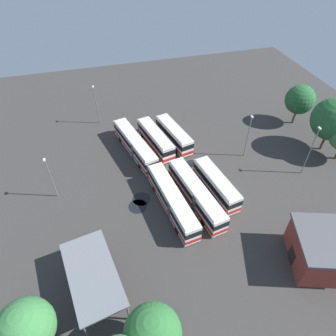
# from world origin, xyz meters

# --- Properties ---
(ground_plane) EXTENTS (92.18, 92.18, 0.00)m
(ground_plane) POSITION_xyz_m (0.00, 0.00, 0.00)
(ground_plane) COLOR #383533
(bus_row0_slot0) EXTENTS (10.54, 4.09, 3.43)m
(bus_row0_slot0) POSITION_xyz_m (-6.42, -5.07, 1.81)
(bus_row0_slot0) COLOR silver
(bus_row0_slot0) RESTS_ON ground_plane
(bus_row0_slot1) EXTENTS (14.15, 4.76, 3.43)m
(bus_row0_slot1) POSITION_xyz_m (-7.49, -1.38, 1.82)
(bus_row0_slot1) COLOR silver
(bus_row0_slot1) RESTS_ON ground_plane
(bus_row0_slot2) EXTENTS (14.14, 4.31, 3.43)m
(bus_row0_slot2) POSITION_xyz_m (-7.80, 2.42, 1.82)
(bus_row0_slot2) COLOR silver
(bus_row0_slot2) RESTS_ON ground_plane
(bus_row1_slot0) EXTENTS (10.58, 4.62, 3.43)m
(bus_row1_slot0) POSITION_xyz_m (7.81, -2.40, 1.81)
(bus_row1_slot0) COLOR silver
(bus_row1_slot0) RESTS_ON ground_plane
(bus_row1_slot1) EXTENTS (11.12, 4.72, 3.43)m
(bus_row1_slot1) POSITION_xyz_m (7.44, 1.21, 1.81)
(bus_row1_slot1) COLOR silver
(bus_row1_slot1) RESTS_ON ground_plane
(bus_row1_slot2) EXTENTS (14.11, 5.72, 3.43)m
(bus_row1_slot2) POSITION_xyz_m (6.65, 5.18, 1.82)
(bus_row1_slot2) COLOR silver
(bus_row1_slot2) RESTS_ON ground_plane
(depot_building) EXTENTS (10.03, 10.70, 5.00)m
(depot_building) POSITION_xyz_m (-21.34, -13.70, 2.52)
(depot_building) COLOR maroon
(depot_building) RESTS_ON ground_plane
(maintenance_shelter) EXTENTS (11.20, 6.93, 3.83)m
(maintenance_shelter) POSITION_xyz_m (-17.25, 14.49, 3.63)
(maintenance_shelter) COLOR slate
(maintenance_shelter) RESTS_ON ground_plane
(lamp_post_near_entrance) EXTENTS (0.56, 0.28, 8.35)m
(lamp_post_near_entrance) POSITION_xyz_m (0.64, -13.49, 4.59)
(lamp_post_near_entrance) COLOR slate
(lamp_post_near_entrance) RESTS_ON ground_plane
(lamp_post_mid_lot) EXTENTS (0.56, 0.28, 8.25)m
(lamp_post_mid_lot) POSITION_xyz_m (18.18, 10.52, 4.54)
(lamp_post_mid_lot) COLOR slate
(lamp_post_mid_lot) RESTS_ON ground_plane
(lamp_post_by_building) EXTENTS (0.56, 0.28, 9.28)m
(lamp_post_by_building) POSITION_xyz_m (-6.17, -20.86, 5.06)
(lamp_post_by_building) COLOR slate
(lamp_post_by_building) RESTS_ON ground_plane
(lamp_post_far_corner) EXTENTS (0.56, 0.28, 7.60)m
(lamp_post_far_corner) POSITION_xyz_m (-0.50, 19.00, 4.21)
(lamp_post_far_corner) COLOR slate
(lamp_post_far_corner) RESTS_ON ground_plane
(tree_east_edge) EXTENTS (5.64, 5.64, 7.50)m
(tree_east_edge) POSITION_xyz_m (-21.71, 20.89, 4.67)
(tree_east_edge) COLOR brown
(tree_east_edge) RESTS_ON ground_plane
(tree_west_edge) EXTENTS (5.68, 5.68, 8.22)m
(tree_west_edge) POSITION_xyz_m (7.56, -27.99, 5.37)
(tree_west_edge) COLOR brown
(tree_west_edge) RESTS_ON ground_plane
(tree_northwest) EXTENTS (7.34, 7.34, 10.14)m
(tree_northwest) POSITION_xyz_m (-1.40, -28.12, 6.46)
(tree_northwest) COLOR brown
(tree_northwest) RESTS_ON ground_plane
(tree_north_edge) EXTENTS (5.53, 5.53, 7.63)m
(tree_north_edge) POSITION_xyz_m (-25.42, 9.45, 4.86)
(tree_north_edge) COLOR brown
(tree_north_edge) RESTS_ON ground_plane
(puddle_back_corner) EXTENTS (2.80, 2.80, 0.01)m
(puddle_back_corner) POSITION_xyz_m (-4.66, 6.48, 0.00)
(puddle_back_corner) COLOR black
(puddle_back_corner) RESTS_ON ground_plane
(puddle_front_lane) EXTENTS (2.61, 2.61, 0.01)m
(puddle_front_lane) POSITION_xyz_m (1.03, 2.66, 0.00)
(puddle_front_lane) COLOR black
(puddle_front_lane) RESTS_ON ground_plane
(puddle_centre_drain) EXTENTS (2.85, 2.85, 0.01)m
(puddle_centre_drain) POSITION_xyz_m (-5.99, 7.32, 0.00)
(puddle_centre_drain) COLOR black
(puddle_centre_drain) RESTS_ON ground_plane
(puddle_near_shelter) EXTENTS (1.91, 1.91, 0.01)m
(puddle_near_shelter) POSITION_xyz_m (1.10, -3.68, 0.00)
(puddle_near_shelter) COLOR black
(puddle_near_shelter) RESTS_ON ground_plane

